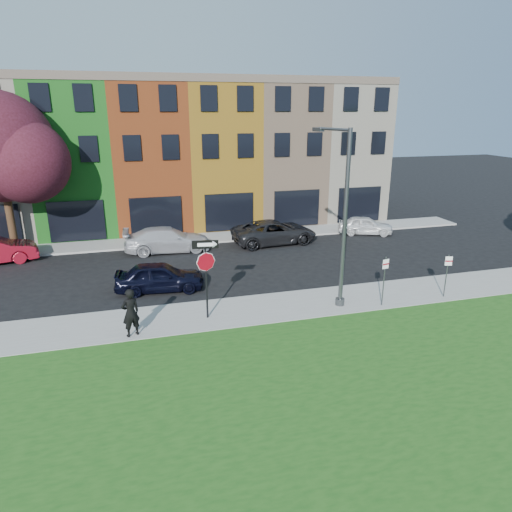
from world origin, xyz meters
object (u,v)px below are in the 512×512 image
object	(u,v)px
sedan_near	(160,277)
street_lamp	(341,220)
man	(131,313)
stop_sign	(206,264)

from	to	relation	value
sedan_near	street_lamp	xyz separation A→B (m)	(7.45, -3.88, 3.21)
sedan_near	street_lamp	size ratio (longest dim) A/B	0.57
man	sedan_near	size ratio (longest dim) A/B	0.44
sedan_near	man	bearing A→B (deg)	168.69
stop_sign	sedan_near	distance (m)	4.53
sedan_near	street_lamp	world-z (taller)	street_lamp
man	street_lamp	distance (m)	9.30
street_lamp	man	bearing A→B (deg)	171.22
man	sedan_near	bearing A→B (deg)	-129.81
stop_sign	man	xyz separation A→B (m)	(-3.03, -0.79, -1.41)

